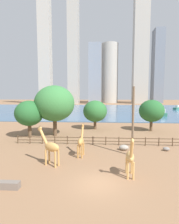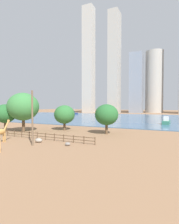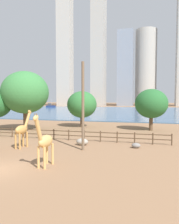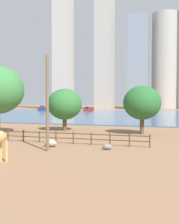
{
  "view_description": "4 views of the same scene",
  "coord_description": "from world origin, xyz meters",
  "px_view_note": "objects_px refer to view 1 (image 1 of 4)",
  "views": [
    {
      "loc": [
        0.2,
        -14.44,
        7.67
      ],
      "look_at": [
        -2.72,
        29.97,
        3.36
      ],
      "focal_mm": 28.0,
      "sensor_mm": 36.0,
      "label": 1
    },
    {
      "loc": [
        24.11,
        -13.57,
        6.27
      ],
      "look_at": [
        0.38,
        36.58,
        4.37
      ],
      "focal_mm": 28.0,
      "sensor_mm": 36.0,
      "label": 2
    },
    {
      "loc": [
        10.35,
        -13.16,
        5.1
      ],
      "look_at": [
        2.3,
        17.03,
        3.21
      ],
      "focal_mm": 35.0,
      "sensor_mm": 36.0,
      "label": 3
    },
    {
      "loc": [
        15.41,
        -15.85,
        4.56
      ],
      "look_at": [
        0.06,
        33.78,
        2.54
      ],
      "focal_mm": 45.0,
      "sensor_mm": 36.0,
      "label": 4
    }
  ],
  "objects_px": {
    "utility_pole": "(133,122)",
    "boat_barge": "(69,106)",
    "tree_left_large": "(29,113)",
    "giraffe_young": "(81,141)",
    "giraffe_tall": "(51,147)",
    "boulder_by_pole": "(166,149)",
    "boat_sailboat": "(177,108)",
    "giraffe_companion": "(130,157)",
    "feeding_trough": "(9,185)",
    "boulder_near_fence": "(124,147)",
    "boat_tug": "(162,113)",
    "tree_left_small": "(55,104)",
    "tree_right_tall": "(152,111)",
    "boat_ferry": "(37,105)",
    "tree_center_broad": "(95,111)"
  },
  "relations": [
    {
      "from": "boat_sailboat",
      "to": "tree_left_large",
      "type": "bearing_deg",
      "value": 5.1
    },
    {
      "from": "utility_pole",
      "to": "giraffe_tall",
      "type": "bearing_deg",
      "value": -159.22
    },
    {
      "from": "utility_pole",
      "to": "boat_tug",
      "type": "height_order",
      "value": "utility_pole"
    },
    {
      "from": "tree_left_large",
      "to": "giraffe_young",
      "type": "bearing_deg",
      "value": -41.28
    },
    {
      "from": "tree_left_small",
      "to": "feeding_trough",
      "type": "bearing_deg",
      "value": -86.52
    },
    {
      "from": "boulder_by_pole",
      "to": "feeding_trough",
      "type": "height_order",
      "value": "feeding_trough"
    },
    {
      "from": "giraffe_companion",
      "to": "boat_sailboat",
      "type": "relative_size",
      "value": 0.86
    },
    {
      "from": "boulder_by_pole",
      "to": "boat_tug",
      "type": "height_order",
      "value": "boat_tug"
    },
    {
      "from": "utility_pole",
      "to": "feeding_trough",
      "type": "bearing_deg",
      "value": -143.25
    },
    {
      "from": "tree_left_small",
      "to": "giraffe_companion",
      "type": "bearing_deg",
      "value": -54.79
    },
    {
      "from": "utility_pole",
      "to": "tree_right_tall",
      "type": "xyz_separation_m",
      "value": [
        6.73,
        15.79,
        -0.04
      ]
    },
    {
      "from": "boulder_by_pole",
      "to": "boat_barge",
      "type": "bearing_deg",
      "value": 108.52
    },
    {
      "from": "giraffe_tall",
      "to": "giraffe_young",
      "type": "xyz_separation_m",
      "value": [
        2.98,
        3.08,
        -0.15
      ]
    },
    {
      "from": "boulder_by_pole",
      "to": "tree_left_large",
      "type": "distance_m",
      "value": 23.24
    },
    {
      "from": "tree_left_large",
      "to": "boat_ferry",
      "type": "distance_m",
      "value": 91.15
    },
    {
      "from": "utility_pole",
      "to": "tree_left_small",
      "type": "relative_size",
      "value": 0.92
    },
    {
      "from": "boat_tug",
      "to": "giraffe_companion",
      "type": "bearing_deg",
      "value": 162.26
    },
    {
      "from": "giraffe_companion",
      "to": "tree_left_small",
      "type": "relative_size",
      "value": 0.44
    },
    {
      "from": "giraffe_tall",
      "to": "boulder_near_fence",
      "type": "xyz_separation_m",
      "value": [
        8.7,
        5.82,
        -1.69
      ]
    },
    {
      "from": "tree_right_tall",
      "to": "boat_sailboat",
      "type": "xyz_separation_m",
      "value": [
        29.33,
        57.25,
        -3.38
      ]
    },
    {
      "from": "feeding_trough",
      "to": "boat_tug",
      "type": "relative_size",
      "value": 0.3
    },
    {
      "from": "utility_pole",
      "to": "boat_barge",
      "type": "distance_m",
      "value": 93.98
    },
    {
      "from": "utility_pole",
      "to": "boulder_near_fence",
      "type": "height_order",
      "value": "utility_pole"
    },
    {
      "from": "boulder_near_fence",
      "to": "boat_ferry",
      "type": "height_order",
      "value": "boat_ferry"
    },
    {
      "from": "utility_pole",
      "to": "giraffe_young",
      "type": "bearing_deg",
      "value": -175.51
    },
    {
      "from": "giraffe_companion",
      "to": "giraffe_young",
      "type": "height_order",
      "value": "giraffe_companion"
    },
    {
      "from": "boulder_by_pole",
      "to": "tree_right_tall",
      "type": "distance_m",
      "value": 14.18
    },
    {
      "from": "tree_right_tall",
      "to": "tree_left_small",
      "type": "height_order",
      "value": "tree_left_small"
    },
    {
      "from": "utility_pole",
      "to": "boat_barge",
      "type": "bearing_deg",
      "value": 105.15
    },
    {
      "from": "boulder_near_fence",
      "to": "boat_barge",
      "type": "distance_m",
      "value": 91.56
    },
    {
      "from": "feeding_trough",
      "to": "boat_sailboat",
      "type": "height_order",
      "value": "boat_sailboat"
    },
    {
      "from": "tree_left_small",
      "to": "tree_center_broad",
      "type": "bearing_deg",
      "value": 42.42
    },
    {
      "from": "tree_right_tall",
      "to": "boat_ferry",
      "type": "distance_m",
      "value": 95.63
    },
    {
      "from": "utility_pole",
      "to": "boulder_near_fence",
      "type": "relative_size",
      "value": 6.63
    },
    {
      "from": "tree_right_tall",
      "to": "boat_sailboat",
      "type": "distance_m",
      "value": 64.42
    },
    {
      "from": "giraffe_tall",
      "to": "boat_tug",
      "type": "distance_m",
      "value": 54.07
    },
    {
      "from": "giraffe_companion",
      "to": "feeding_trough",
      "type": "xyz_separation_m",
      "value": [
        -10.28,
        -2.75,
        -1.63
      ]
    },
    {
      "from": "tree_right_tall",
      "to": "tree_left_small",
      "type": "bearing_deg",
      "value": -164.36
    },
    {
      "from": "boulder_near_fence",
      "to": "boat_ferry",
      "type": "relative_size",
      "value": 0.23
    },
    {
      "from": "tree_left_small",
      "to": "boat_barge",
      "type": "xyz_separation_m",
      "value": [
        -11.86,
        80.29,
        -5.21
      ]
    },
    {
      "from": "utility_pole",
      "to": "boat_sailboat",
      "type": "bearing_deg",
      "value": 63.72
    },
    {
      "from": "giraffe_companion",
      "to": "feeding_trough",
      "type": "distance_m",
      "value": 10.77
    },
    {
      "from": "giraffe_companion",
      "to": "giraffe_young",
      "type": "xyz_separation_m",
      "value": [
        -5.23,
        5.35,
        -0.03
      ]
    },
    {
      "from": "boat_sailboat",
      "to": "giraffe_tall",
      "type": "bearing_deg",
      "value": 13.84
    },
    {
      "from": "giraffe_companion",
      "to": "boulder_by_pole",
      "type": "height_order",
      "value": "giraffe_companion"
    },
    {
      "from": "boulder_near_fence",
      "to": "boat_barge",
      "type": "height_order",
      "value": "boat_barge"
    },
    {
      "from": "tree_right_tall",
      "to": "giraffe_young",
      "type": "bearing_deg",
      "value": -129.01
    },
    {
      "from": "boat_tug",
      "to": "boat_barge",
      "type": "height_order",
      "value": "boat_barge"
    },
    {
      "from": "giraffe_tall",
      "to": "boulder_near_fence",
      "type": "distance_m",
      "value": 10.6
    },
    {
      "from": "boulder_by_pole",
      "to": "boat_sailboat",
      "type": "xyz_separation_m",
      "value": [
        31.01,
        70.74,
        0.68
      ]
    }
  ]
}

